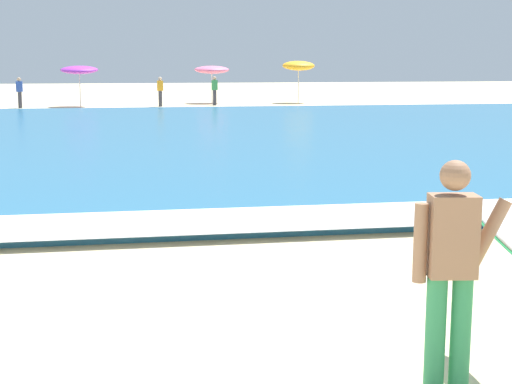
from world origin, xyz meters
TOP-DOWN VIEW (x-y plane):
  - sea at (0.00, 19.75)m, footprint 120.00×28.00m
  - surf_foam at (0.00, 6.35)m, footprint 120.00×1.73m
  - surfer_with_board at (3.71, 0.67)m, footprint 1.12×2.33m
  - beach_umbrella_2 at (-1.18, 37.38)m, footprint 1.98×2.00m
  - beach_umbrella_3 at (6.18, 39.52)m, footprint 2.00×2.02m
  - beach_umbrella_4 at (11.18, 38.93)m, footprint 1.87×1.91m
  - beachgoer_near_row_left at (-4.19, 36.49)m, footprint 0.32×0.20m
  - beachgoer_near_row_mid at (3.06, 36.64)m, footprint 0.32×0.20m
  - beachgoer_near_row_right at (6.06, 37.18)m, footprint 0.32×0.20m

SIDE VIEW (x-z plane):
  - sea at x=0.00m, z-range 0.00..0.14m
  - surf_foam at x=0.00m, z-range 0.14..0.15m
  - beachgoer_near_row_left at x=-4.19m, z-range 0.05..1.63m
  - beachgoer_near_row_mid at x=3.06m, z-range 0.05..1.63m
  - beachgoer_near_row_right at x=6.06m, z-range 0.05..1.63m
  - surfer_with_board at x=3.71m, z-range 0.16..1.89m
  - beach_umbrella_3 at x=6.18m, z-range 0.82..3.00m
  - beach_umbrella_2 at x=-1.18m, z-range 0.83..3.06m
  - beach_umbrella_4 at x=11.18m, z-range 0.90..3.38m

